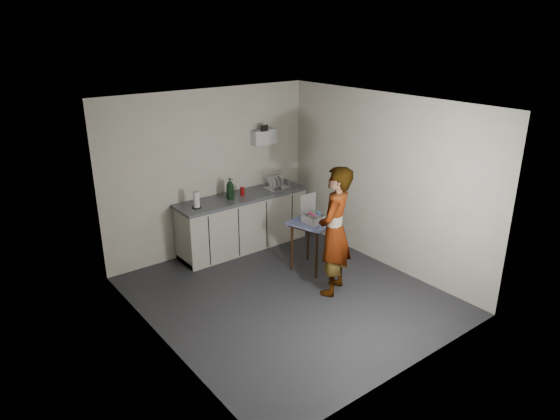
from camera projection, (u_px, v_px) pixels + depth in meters
ground at (288, 295)px, 6.84m from camera, size 4.00×4.00×0.00m
wall_back at (210, 172)px, 7.87m from camera, size 3.60×0.02×2.60m
wall_right at (383, 181)px, 7.41m from camera, size 0.02×4.00×2.60m
wall_left at (158, 241)px, 5.37m from camera, size 0.02×4.00×2.60m
ceiling at (289, 105)px, 5.93m from camera, size 3.60×4.00×0.01m
kitchen_counter at (243, 223)px, 8.19m from camera, size 2.24×0.62×0.91m
wall_shelf at (264, 137)px, 8.23m from camera, size 0.42×0.18×0.37m
side_table at (313, 227)px, 7.38m from camera, size 0.73×0.73×0.77m
standing_man at (335, 231)px, 6.66m from camera, size 0.78×0.70×1.79m
soap_bottle at (230, 189)px, 7.80m from camera, size 0.16×0.16×0.34m
soda_can at (242, 191)px, 8.01m from camera, size 0.07×0.07×0.13m
dark_bottle at (230, 189)px, 7.91m from camera, size 0.07×0.07×0.25m
paper_towel at (196, 200)px, 7.44m from camera, size 0.14×0.14×0.25m
dish_rack at (276, 185)px, 8.33m from camera, size 0.38×0.28×0.27m
bakery_box at (313, 216)px, 7.30m from camera, size 0.29×0.30×0.40m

